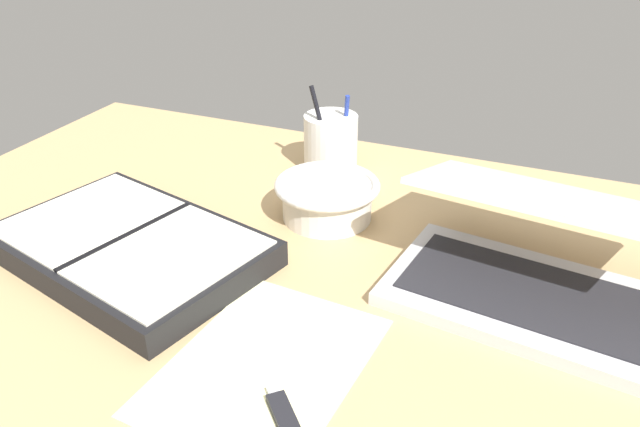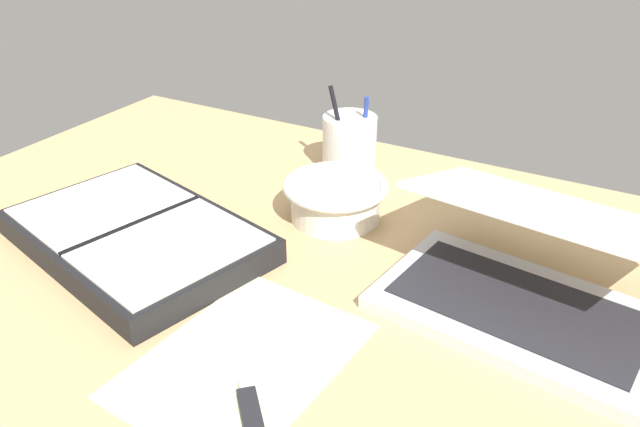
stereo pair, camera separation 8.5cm
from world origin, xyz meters
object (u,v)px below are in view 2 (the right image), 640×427
at_px(bowl, 335,198).
at_px(pen_cup, 349,144).
at_px(laptop, 529,275).
at_px(scissors, 115,276).
at_px(planner, 136,236).

bearing_deg(bowl, pen_cup, 110.16).
height_order(laptop, pen_cup, pen_cup).
xyz_separation_m(pen_cup, scissors, (-0.12, -0.46, -0.05)).
bearing_deg(pen_cup, bowl, -69.84).
relative_size(bowl, planner, 0.39).
height_order(planner, scissors, planner).
height_order(pen_cup, planner, pen_cup).
xyz_separation_m(bowl, scissors, (-0.18, -0.29, -0.03)).
distance_m(planner, scissors, 0.08).
xyz_separation_m(laptop, bowl, (-0.31, 0.08, -0.01)).
distance_m(bowl, planner, 0.30).
bearing_deg(pen_cup, scissors, -104.52).
xyz_separation_m(pen_cup, planner, (-0.15, -0.39, -0.03)).
xyz_separation_m(bowl, pen_cup, (-0.06, 0.17, 0.02)).
bearing_deg(scissors, bowl, 30.02).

